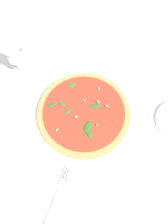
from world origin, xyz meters
The scene contains 6 objects.
ground_plane centered at (0.00, 0.00, 0.00)m, with size 6.00×6.00×0.00m, color silver.
pizza_arugula_main centered at (-0.03, 0.02, 0.02)m, with size 0.37×0.37×0.05m.
wine_glass centered at (-0.03, 0.35, 0.12)m, with size 0.09×0.09×0.17m.
napkin centered at (-0.33, -0.08, 0.00)m, with size 0.16×0.12×0.01m.
fork centered at (-0.32, -0.08, 0.01)m, with size 0.20×0.07×0.00m.
shaker_pepper centered at (0.06, 0.41, 0.03)m, with size 0.03×0.03×0.07m.
Camera 1 is at (-0.29, -0.17, 0.77)m, focal length 35.00 mm.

